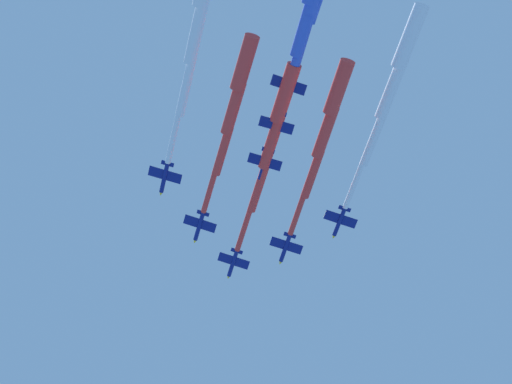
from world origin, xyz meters
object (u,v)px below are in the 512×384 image
(jet_lead, at_px, (272,140))
(jet_port_inner, at_px, (233,108))
(jet_starboard_inner, at_px, (325,132))
(jet_starboard_mid, at_px, (391,88))
(jet_port_outer, at_px, (304,26))
(jet_port_mid, at_px, (196,30))

(jet_lead, relative_size, jet_port_inner, 1.10)
(jet_starboard_inner, height_order, jet_starboard_mid, jet_starboard_mid)
(jet_lead, height_order, jet_port_inner, jet_lead)
(jet_starboard_inner, height_order, jet_port_outer, jet_port_outer)
(jet_port_inner, relative_size, jet_port_mid, 0.88)
(jet_starboard_mid, bearing_deg, jet_port_mid, -172.82)
(jet_starboard_inner, distance_m, jet_starboard_mid, 18.38)
(jet_port_mid, xyz_separation_m, jet_port_outer, (23.67, -4.98, -0.51))
(jet_port_inner, xyz_separation_m, jet_port_outer, (12.78, -21.52, 1.67))
(jet_lead, bearing_deg, jet_starboard_mid, -36.46)
(jet_port_inner, xyz_separation_m, jet_starboard_mid, (35.53, -10.69, 0.70))
(jet_lead, height_order, jet_starboard_inner, jet_lead)
(jet_port_inner, bearing_deg, jet_port_mid, -123.35)
(jet_port_mid, bearing_deg, jet_port_outer, -11.89)
(jet_port_inner, distance_m, jet_starboard_inner, 22.49)
(jet_starboard_inner, distance_m, jet_port_outer, 25.57)
(jet_lead, relative_size, jet_port_outer, 1.04)
(jet_starboard_inner, xyz_separation_m, jet_starboard_mid, (13.15, -12.72, 1.67))
(jet_port_inner, bearing_deg, jet_lead, 36.01)
(jet_port_inner, height_order, jet_starboard_inner, jet_port_inner)
(jet_lead, height_order, jet_port_mid, jet_port_mid)
(jet_starboard_inner, bearing_deg, jet_starboard_mid, -44.05)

